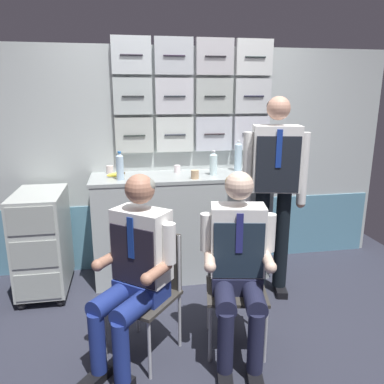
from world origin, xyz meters
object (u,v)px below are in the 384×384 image
Objects in this scene: water_bottle_short at (213,164)px; coffee_cup_white at (177,169)px; crew_member_standing at (275,181)px; service_trolley at (43,240)px; folding_chair_right at (235,272)px; snack_banana at (116,175)px; folding_chair_left at (150,279)px; crew_member_left at (134,265)px; crew_member_right at (238,259)px.

water_bottle_short is 0.36m from coffee_cup_white.
crew_member_standing is at bearing -46.08° from water_bottle_short.
folding_chair_right is at bearing -31.97° from service_trolley.
coffee_cup_white is 0.59m from snack_banana.
water_bottle_short is 3.25× the size of coffee_cup_white.
folding_chair_left is at bearing -106.62° from coffee_cup_white.
crew_member_left is (-0.10, -0.12, 0.18)m from folding_chair_left.
service_trolley is 1.80m from crew_member_right.
crew_member_left reaches higher than service_trolley.
crew_member_standing reaches higher than service_trolley.
coffee_cup_white is (-0.21, 1.34, 0.35)m from crew_member_right.
folding_chair_right is 0.24m from crew_member_right.
coffee_cup_white is (1.22, 0.27, 0.54)m from service_trolley.
service_trolley is at bearing 143.25° from crew_member_right.
snack_banana reaches higher than service_trolley.
folding_chair_left is 0.60m from folding_chair_right.
crew_member_standing is (1.09, 0.57, 0.51)m from folding_chair_left.
crew_member_left reaches higher than folding_chair_left.
crew_member_right is 0.73× the size of crew_member_standing.
service_trolley is at bearing 133.58° from folding_chair_left.
service_trolley is 1.73m from folding_chair_right.
crew_member_right is at bearing -57.53° from snack_banana.
service_trolley is 4.03× the size of water_bottle_short.
crew_member_left is at bearing -149.64° from crew_member_standing.
crew_member_left is 1.50× the size of folding_chair_right.
folding_chair_right is 1.45m from snack_banana.
folding_chair_left is 0.67× the size of crew_member_left.
folding_chair_right is (0.70, 0.12, -0.18)m from crew_member_left.
crew_member_left is 1.00× the size of crew_member_right.
folding_chair_right is (1.47, -0.91, 0.02)m from service_trolley.
folding_chair_right is at bearing -78.37° from coffee_cup_white.
crew_member_right is at bearing -125.65° from crew_member_standing.
folding_chair_left is 1.00× the size of folding_chair_right.
crew_member_right is (1.43, -1.07, 0.19)m from service_trolley.
service_trolley is 0.73× the size of crew_member_left.
crew_member_left is 0.67m from crew_member_right.
crew_member_right is (-0.03, -0.16, 0.17)m from folding_chair_right.
folding_chair_left is at bearing 51.12° from crew_member_left.
folding_chair_right is 0.91m from crew_member_standing.
crew_member_right reaches higher than folding_chair_left.
coffee_cup_white is at bearing 73.38° from folding_chair_left.
coffee_cup_white is at bearing 101.63° from folding_chair_right.
service_trolley reaches higher than folding_chair_left.
folding_chair_left is 0.49× the size of crew_member_standing.
folding_chair_right is at bearing -93.96° from water_bottle_short.
folding_chair_right is 1.17m from water_bottle_short.
service_trolley is at bearing 170.05° from crew_member_standing.
snack_banana is (-1.31, 0.51, -0.01)m from crew_member_standing.
crew_member_standing is 0.61m from water_bottle_short.
folding_chair_right is 0.49× the size of crew_member_standing.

